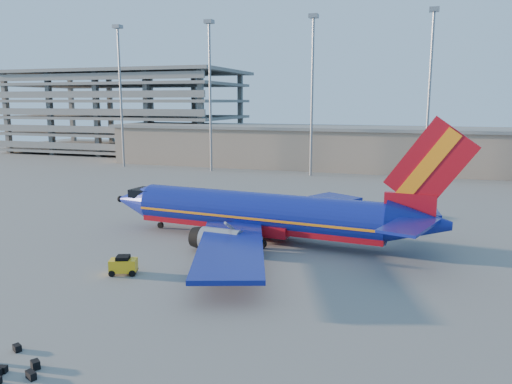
% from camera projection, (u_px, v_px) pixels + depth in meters
% --- Properties ---
extents(ground, '(220.00, 220.00, 0.00)m').
position_uv_depth(ground, '(259.00, 244.00, 48.05)').
color(ground, slate).
rests_on(ground, ground).
extents(terminal_building, '(122.00, 16.00, 8.50)m').
position_uv_depth(terminal_building, '(399.00, 149.00, 98.26)').
color(terminal_building, gray).
rests_on(terminal_building, ground).
extents(parking_garage, '(62.00, 32.00, 21.40)m').
position_uv_depth(parking_garage, '(126.00, 108.00, 134.39)').
color(parking_garage, slate).
rests_on(parking_garage, ground).
extents(light_mast_row, '(101.60, 1.60, 28.65)m').
position_uv_depth(light_mast_row, '(369.00, 78.00, 86.26)').
color(light_mast_row, gray).
rests_on(light_mast_row, ground).
extents(aircraft_main, '(36.55, 35.05, 12.38)m').
position_uv_depth(aircraft_main, '(266.00, 214.00, 48.74)').
color(aircraft_main, navy).
rests_on(aircraft_main, ground).
extents(baggage_tug, '(2.42, 1.93, 1.52)m').
position_uv_depth(baggage_tug, '(123.00, 265.00, 39.46)').
color(baggage_tug, yellow).
rests_on(baggage_tug, ground).
extents(luggage_pile, '(3.86, 3.48, 0.45)m').
position_uv_depth(luggage_pile, '(10.00, 367.00, 25.41)').
color(luggage_pile, black).
rests_on(luggage_pile, ground).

